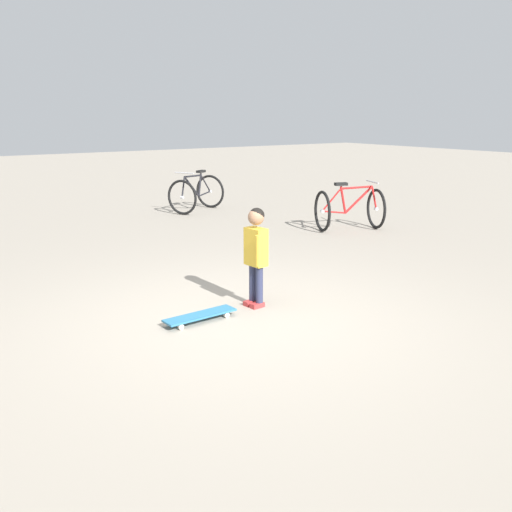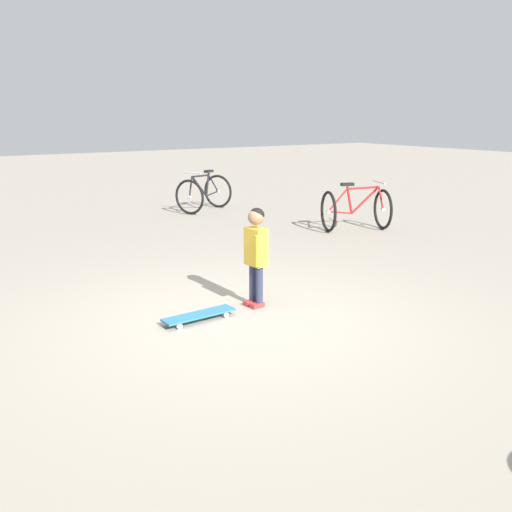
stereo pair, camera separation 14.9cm
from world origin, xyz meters
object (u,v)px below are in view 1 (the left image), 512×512
Objects in this scene: bicycle_near at (350,209)px; bicycle_mid at (197,193)px; child_person at (256,246)px; skateboard at (200,316)px.

bicycle_near and bicycle_mid have the same top height.
bicycle_near is at bearing -69.05° from bicycle_mid.
bicycle_near is at bearing 33.46° from child_person.
child_person is 0.83× the size of bicycle_mid.
skateboard is 6.58m from bicycle_mid.
child_person is 0.94m from skateboard.
bicycle_near is 3.50m from bicycle_mid.
child_person reaches higher than bicycle_mid.
bicycle_mid is at bearing 61.45° from skateboard.
skateboard is 0.61× the size of bicycle_mid.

